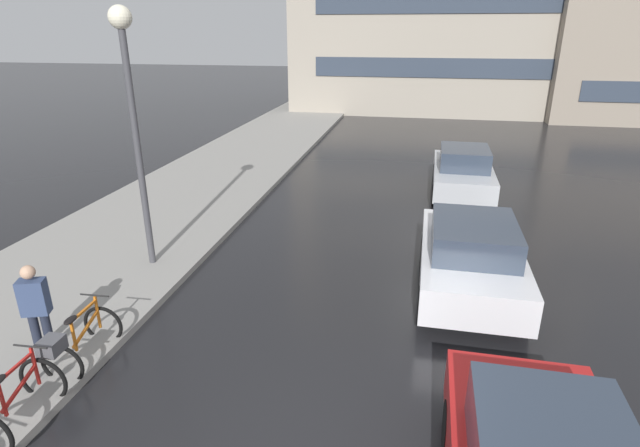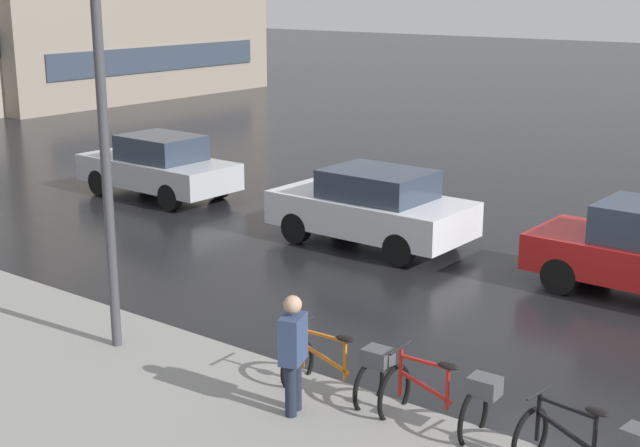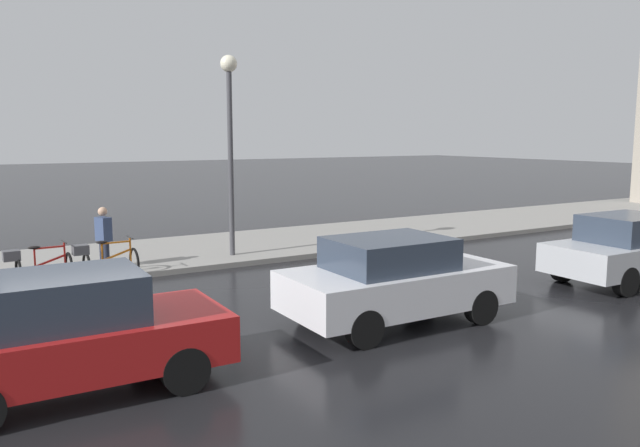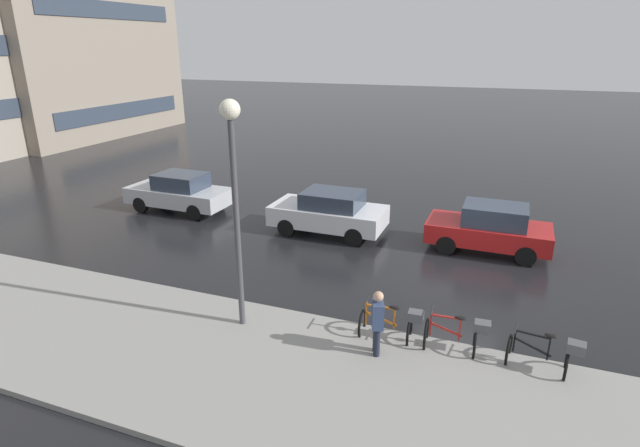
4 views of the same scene
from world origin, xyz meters
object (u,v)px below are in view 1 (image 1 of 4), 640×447
bicycle_third (76,342)px  car_white (471,256)px  bicycle_second (7,406)px  streetlamp (131,95)px  pedestrian (36,307)px  car_silver (463,172)px

bicycle_third → car_white: bearing=31.3°
bicycle_second → car_white: 8.01m
bicycle_second → streetlamp: (-0.71, 4.94, 3.28)m
bicycle_second → bicycle_third: size_ratio=0.96×
pedestrian → streetlamp: bearing=88.6°
bicycle_third → pedestrian: pedestrian is taller
bicycle_second → pedestrian: pedestrian is taller
bicycle_second → streetlamp: bearing=98.2°
car_silver → bicycle_second: bearing=-118.5°
bicycle_third → car_silver: size_ratio=0.34×
car_silver → pedestrian: 12.43m
car_white → pedestrian: 7.77m
bicycle_third → streetlamp: (-0.68, 3.51, 3.29)m
car_silver → streetlamp: 10.29m
bicycle_second → car_white: size_ratio=0.34×
car_silver → streetlamp: bearing=-136.2°
car_silver → pedestrian: bearing=-125.3°
car_white → streetlamp: (-6.83, -0.22, 2.98)m
bicycle_second → car_white: car_white is taller
bicycle_third → car_white: car_white is taller
bicycle_third → pedestrian: (-0.76, 0.18, 0.44)m
streetlamp → car_silver: bearing=43.8°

